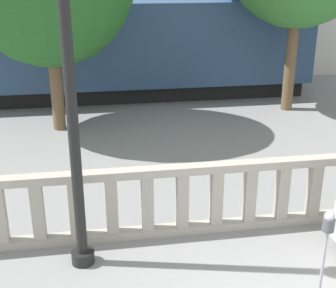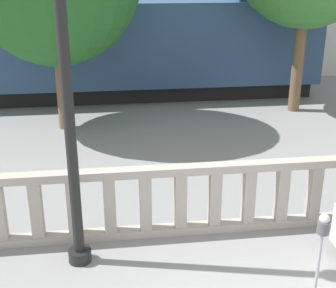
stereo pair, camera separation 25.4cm
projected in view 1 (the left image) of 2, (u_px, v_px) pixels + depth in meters
balustrade at (216, 197)px, 8.12m from camera, size 15.40×0.24×1.28m
lamppost at (71, 103)px, 6.49m from camera, size 0.36×0.36×5.17m
parking_meter at (328, 231)px, 6.17m from camera, size 0.16×0.16×1.42m
train_near at (18, 49)px, 15.85m from camera, size 20.48×3.13×3.89m
train_far at (97, 14)px, 26.93m from camera, size 27.01×2.95×4.00m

